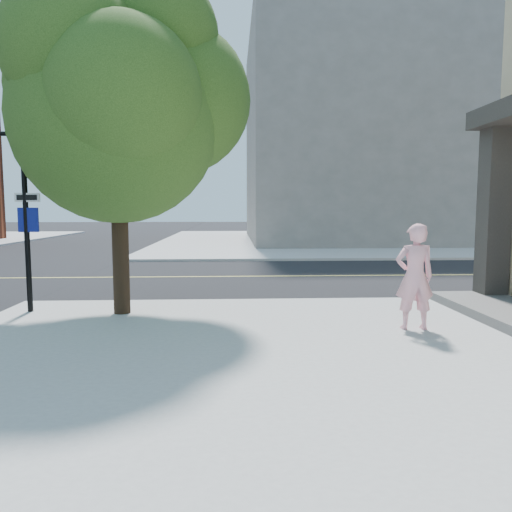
{
  "coord_description": "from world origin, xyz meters",
  "views": [
    {
      "loc": [
        3.79,
        -11.01,
        2.24
      ],
      "look_at": [
        4.25,
        -1.65,
        1.3
      ],
      "focal_mm": 33.36,
      "sensor_mm": 36.0,
      "label": 1
    }
  ],
  "objects": [
    {
      "name": "filler_ne",
      "position": [
        14.0,
        22.0,
        7.12
      ],
      "size": [
        18.0,
        16.0,
        14.0
      ],
      "primitive_type": "cube",
      "color": "slate",
      "rests_on": "sidewalk_ne"
    },
    {
      "name": "sidewalk_ne",
      "position": [
        13.5,
        21.5,
        0.06
      ],
      "size": [
        29.0,
        25.0,
        0.12
      ],
      "primitive_type": "cube",
      "color": "#ACACAB",
      "rests_on": "ground"
    },
    {
      "name": "road_ew",
      "position": [
        0.0,
        4.5,
        0.01
      ],
      "size": [
        140.0,
        9.0,
        0.01
      ],
      "primitive_type": "cube",
      "color": "black",
      "rests_on": "ground"
    },
    {
      "name": "ground",
      "position": [
        0.0,
        0.0,
        0.0
      ],
      "size": [
        140.0,
        140.0,
        0.0
      ],
      "primitive_type": "plane",
      "color": "black",
      "rests_on": "ground"
    },
    {
      "name": "street_tree",
      "position": [
        1.64,
        -1.37,
        4.41
      ],
      "size": [
        5.01,
        4.56,
        6.65
      ],
      "rotation": [
        0.0,
        0.0,
        -0.09
      ],
      "color": "black",
      "rests_on": "sidewalk_se"
    },
    {
      "name": "man_on_phone",
      "position": [
        6.96,
        -2.93,
        1.05
      ],
      "size": [
        0.69,
        0.46,
        1.86
      ],
      "primitive_type": "imported",
      "rotation": [
        0.0,
        0.0,
        3.11
      ],
      "color": "#FCA9B7",
      "rests_on": "sidewalk_se"
    }
  ]
}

